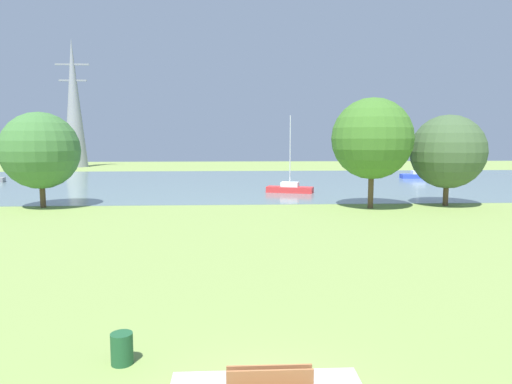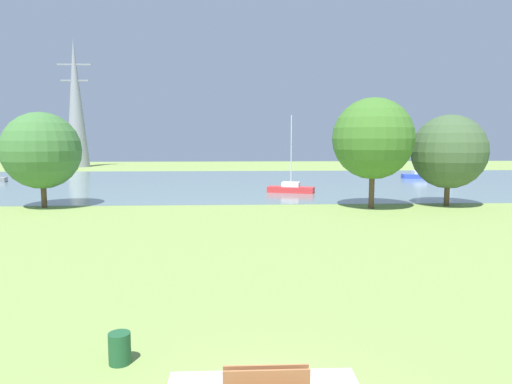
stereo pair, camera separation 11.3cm
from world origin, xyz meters
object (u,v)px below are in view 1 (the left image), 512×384
object	(u,v)px
sailboat_blue	(418,175)
sailboat_white	(450,171)
bench_facing_water	(269,384)
tree_east_near	(40,151)
sailboat_red	(290,188)
tree_east_far	(372,139)
tree_west_far	(448,152)
litter_bin	(122,349)
electricity_pylon	(74,103)

from	to	relation	value
sailboat_blue	sailboat_white	xyz separation A→B (m)	(8.10, 7.48, -0.01)
bench_facing_water	sailboat_white	size ratio (longest dim) A/B	0.33
bench_facing_water	tree_east_near	world-z (taller)	tree_east_near
bench_facing_water	sailboat_red	world-z (taller)	sailboat_red
sailboat_white	tree_east_far	xyz separation A→B (m)	(-22.95, -34.31, 5.18)
sailboat_red	sailboat_blue	size ratio (longest dim) A/B	1.29
tree_east_far	tree_west_far	bearing A→B (deg)	8.86
bench_facing_water	tree_west_far	bearing A→B (deg)	58.90
sailboat_blue	tree_east_near	size ratio (longest dim) A/B	0.79
litter_bin	tree_east_far	xyz separation A→B (m)	(14.00, 25.36, 5.22)
tree_east_near	electricity_pylon	xyz separation A→B (m)	(-14.97, 53.70, 7.60)
bench_facing_water	sailboat_blue	world-z (taller)	sailboat_blue
bench_facing_water	tree_east_near	size ratio (longest dim) A/B	0.23
sailboat_blue	bench_facing_water	bearing A→B (deg)	-114.99
sailboat_white	tree_east_near	distance (m)	59.58
bench_facing_water	tree_west_far	world-z (taller)	tree_west_far
bench_facing_water	sailboat_white	world-z (taller)	sailboat_white
sailboat_blue	tree_east_near	distance (m)	48.77
sailboat_blue	tree_west_far	world-z (taller)	tree_west_far
tree_east_near	tree_west_far	bearing A→B (deg)	-1.09
sailboat_blue	electricity_pylon	world-z (taller)	electricity_pylon
litter_bin	sailboat_white	world-z (taller)	sailboat_white
sailboat_red	sailboat_white	world-z (taller)	sailboat_red
tree_east_near	tree_west_far	distance (m)	33.46
sailboat_blue	litter_bin	bearing A→B (deg)	-118.92
sailboat_blue	electricity_pylon	xyz separation A→B (m)	(-56.54, 28.55, 11.80)
tree_east_near	tree_east_far	xyz separation A→B (m)	(26.73, -1.69, 0.96)
sailboat_red	electricity_pylon	xyz separation A→B (m)	(-36.46, 44.48, 11.78)
tree_west_far	bench_facing_water	bearing A→B (deg)	-121.10
tree_west_far	sailboat_blue	bearing A→B (deg)	72.53
sailboat_white	tree_east_far	world-z (taller)	tree_east_far
tree_east_near	bench_facing_water	bearing A→B (deg)	-60.71
sailboat_blue	tree_west_far	bearing A→B (deg)	-107.47
litter_bin	tree_east_near	size ratio (longest dim) A/B	0.10
sailboat_white	tree_west_far	bearing A→B (deg)	-115.99
sailboat_red	tree_west_far	xyz separation A→B (m)	(11.97, -9.86, 4.06)
litter_bin	sailboat_red	bearing A→B (deg)	76.43
litter_bin	electricity_pylon	size ratio (longest dim) A/B	0.03
tree_west_far	electricity_pylon	distance (m)	73.19
tree_west_far	electricity_pylon	xyz separation A→B (m)	(-48.43, 54.33, 7.72)
bench_facing_water	tree_east_far	world-z (taller)	tree_east_far
electricity_pylon	tree_west_far	bearing A→B (deg)	-48.29
litter_bin	sailboat_blue	size ratio (longest dim) A/B	0.13
sailboat_red	sailboat_white	distance (m)	36.64
litter_bin	electricity_pylon	world-z (taller)	electricity_pylon
litter_bin	sailboat_white	distance (m)	70.19
tree_west_far	tree_east_near	bearing A→B (deg)	178.91
sailboat_red	electricity_pylon	distance (m)	58.70
sailboat_red	electricity_pylon	size ratio (longest dim) A/B	0.32
bench_facing_water	tree_west_far	size ratio (longest dim) A/B	0.24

